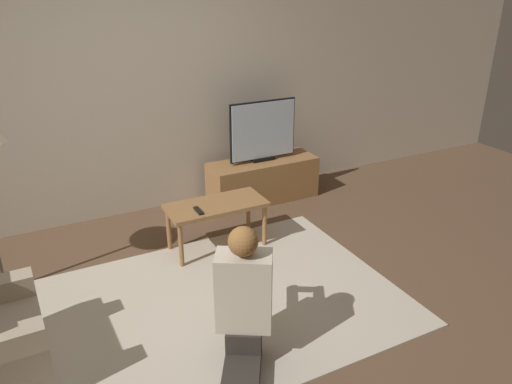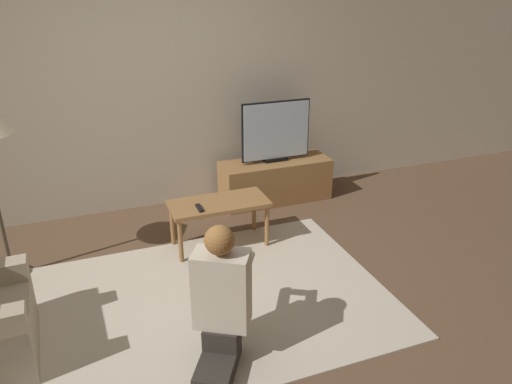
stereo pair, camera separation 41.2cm
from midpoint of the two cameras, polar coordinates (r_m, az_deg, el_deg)
The scene contains 8 objects.
ground_plane at distance 3.86m, azimuth -7.63°, elevation -12.85°, with size 10.00×10.00×0.00m, color brown.
wall_back at distance 5.08m, azimuth -16.11°, elevation 11.58°, with size 10.00×0.06×2.60m.
rug at distance 3.86m, azimuth -7.64°, elevation -12.75°, with size 2.72×1.93×0.02m.
tv_stand at distance 5.43m, azimuth -1.40°, elevation 1.34°, with size 1.18×0.42×0.45m.
tv at distance 5.24m, azimuth -1.47°, elevation 6.95°, with size 0.75×0.08×0.65m.
coffee_table at distance 4.41m, azimuth -7.24°, elevation -2.04°, with size 0.87×0.41×0.44m.
person_kneeling at distance 3.10m, azimuth -5.29°, elevation -12.14°, with size 0.60×0.79×0.95m.
remote at distance 4.25m, azimuth -9.37°, elevation -2.18°, with size 0.04×0.15×0.02m.
Camera 1 is at (-1.15, -2.88, 2.28)m, focal length 35.00 mm.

